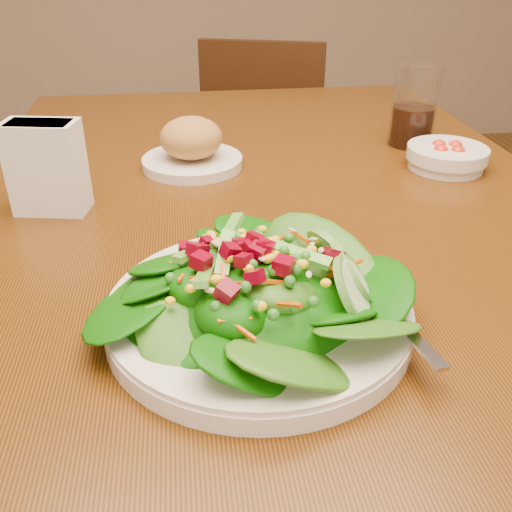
# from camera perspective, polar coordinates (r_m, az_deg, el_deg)

# --- Properties ---
(dining_table) EXTENTS (0.90, 1.40, 0.75)m
(dining_table) POSITION_cam_1_polar(r_m,az_deg,el_deg) (0.84, 1.77, -1.83)
(dining_table) COLOR #5B2F0E
(dining_table) RESTS_ON ground_plane
(chair_far) EXTENTS (0.48, 0.48, 0.82)m
(chair_far) POSITION_cam_1_polar(r_m,az_deg,el_deg) (1.91, 1.08, 9.72)
(chair_far) COLOR black
(chair_far) RESTS_ON ground_plane
(salad_plate) EXTENTS (0.30, 0.30, 0.09)m
(salad_plate) POSITION_cam_1_polar(r_m,az_deg,el_deg) (0.56, 1.33, -3.84)
(salad_plate) COLOR white
(salad_plate) RESTS_ON dining_table
(bread_plate) EXTENTS (0.16, 0.16, 0.08)m
(bread_plate) POSITION_cam_1_polar(r_m,az_deg,el_deg) (0.95, -6.46, 10.76)
(bread_plate) COLOR white
(bread_plate) RESTS_ON dining_table
(tomato_bowl) EXTENTS (0.13, 0.13, 0.04)m
(tomato_bowl) POSITION_cam_1_polar(r_m,az_deg,el_deg) (0.99, 18.53, 9.40)
(tomato_bowl) COLOR white
(tomato_bowl) RESTS_ON dining_table
(drinking_glass) EXTENTS (0.08, 0.08, 0.14)m
(drinking_glass) POSITION_cam_1_polar(r_m,az_deg,el_deg) (1.08, 15.48, 13.69)
(drinking_glass) COLOR silver
(drinking_glass) RESTS_ON dining_table
(napkin_holder) EXTENTS (0.10, 0.07, 0.13)m
(napkin_holder) POSITION_cam_1_polar(r_m,az_deg,el_deg) (0.82, -20.23, 8.51)
(napkin_holder) COLOR white
(napkin_holder) RESTS_ON dining_table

